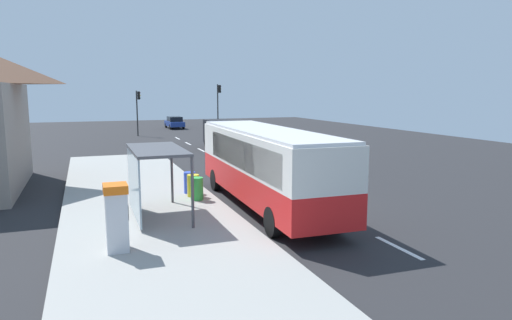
# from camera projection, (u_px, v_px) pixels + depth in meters

# --- Properties ---
(ground_plane) EXTENTS (56.00, 92.00, 0.04)m
(ground_plane) POSITION_uv_depth(u_px,v_px,m) (215.00, 159.00, 32.40)
(ground_plane) COLOR #262628
(sidewalk_platform) EXTENTS (6.20, 30.00, 0.18)m
(sidewalk_platform) POSITION_uv_depth(u_px,v_px,m) (143.00, 204.00, 19.05)
(sidewalk_platform) COLOR #999993
(sidewalk_platform) RESTS_ON ground
(lane_stripe_seg_0) EXTENTS (0.16, 2.20, 0.01)m
(lane_stripe_seg_0) POSITION_uv_depth(u_px,v_px,m) (398.00, 248.00, 13.95)
(lane_stripe_seg_0) COLOR silver
(lane_stripe_seg_0) RESTS_ON ground
(lane_stripe_seg_1) EXTENTS (0.16, 2.20, 0.01)m
(lane_stripe_seg_1) POSITION_uv_depth(u_px,v_px,m) (320.00, 209.00, 18.59)
(lane_stripe_seg_1) COLOR silver
(lane_stripe_seg_1) RESTS_ON ground
(lane_stripe_seg_2) EXTENTS (0.16, 2.20, 0.01)m
(lane_stripe_seg_2) POSITION_uv_depth(u_px,v_px,m) (272.00, 185.00, 23.22)
(lane_stripe_seg_2) COLOR silver
(lane_stripe_seg_2) RESTS_ON ground
(lane_stripe_seg_3) EXTENTS (0.16, 2.20, 0.01)m
(lane_stripe_seg_3) POSITION_uv_depth(u_px,v_px,m) (241.00, 170.00, 27.85)
(lane_stripe_seg_3) COLOR silver
(lane_stripe_seg_3) RESTS_ON ground
(lane_stripe_seg_4) EXTENTS (0.16, 2.20, 0.01)m
(lane_stripe_seg_4) POSITION_uv_depth(u_px,v_px,m) (218.00, 158.00, 32.48)
(lane_stripe_seg_4) COLOR silver
(lane_stripe_seg_4) RESTS_ON ground
(lane_stripe_seg_5) EXTENTS (0.16, 2.20, 0.01)m
(lane_stripe_seg_5) POSITION_uv_depth(u_px,v_px,m) (201.00, 150.00, 37.11)
(lane_stripe_seg_5) COLOR silver
(lane_stripe_seg_5) RESTS_ON ground
(lane_stripe_seg_6) EXTENTS (0.16, 2.20, 0.01)m
(lane_stripe_seg_6) POSITION_uv_depth(u_px,v_px,m) (188.00, 144.00, 41.74)
(lane_stripe_seg_6) COLOR silver
(lane_stripe_seg_6) RESTS_ON ground
(lane_stripe_seg_7) EXTENTS (0.16, 2.20, 0.01)m
(lane_stripe_seg_7) POSITION_uv_depth(u_px,v_px,m) (177.00, 138.00, 46.38)
(lane_stripe_seg_7) COLOR silver
(lane_stripe_seg_7) RESTS_ON ground
(bus) EXTENTS (2.76, 11.06, 3.21)m
(bus) POSITION_uv_depth(u_px,v_px,m) (265.00, 163.00, 18.59)
(bus) COLOR red
(bus) RESTS_ON ground
(white_van) EXTENTS (2.23, 5.28, 2.30)m
(white_van) POSITION_uv_depth(u_px,v_px,m) (224.00, 133.00, 37.68)
(white_van) COLOR black
(white_van) RESTS_ON ground
(sedan_near) EXTENTS (1.90, 4.43, 1.52)m
(sedan_near) POSITION_uv_depth(u_px,v_px,m) (175.00, 122.00, 58.56)
(sedan_near) COLOR navy
(sedan_near) RESTS_ON ground
(ticket_machine) EXTENTS (0.66, 0.76, 1.94)m
(ticket_machine) POSITION_uv_depth(u_px,v_px,m) (117.00, 217.00, 13.06)
(ticket_machine) COLOR silver
(ticket_machine) RESTS_ON sidewalk_platform
(recycling_bin_green) EXTENTS (0.52, 0.52, 0.95)m
(recycling_bin_green) POSITION_uv_depth(u_px,v_px,m) (197.00, 189.00, 19.31)
(recycling_bin_green) COLOR green
(recycling_bin_green) RESTS_ON sidewalk_platform
(recycling_bin_yellow) EXTENTS (0.52, 0.52, 0.95)m
(recycling_bin_yellow) POSITION_uv_depth(u_px,v_px,m) (193.00, 186.00, 19.95)
(recycling_bin_yellow) COLOR yellow
(recycling_bin_yellow) RESTS_ON sidewalk_platform
(recycling_bin_blue) EXTENTS (0.52, 0.52, 0.95)m
(recycling_bin_blue) POSITION_uv_depth(u_px,v_px,m) (190.00, 183.00, 20.60)
(recycling_bin_blue) COLOR blue
(recycling_bin_blue) RESTS_ON sidewalk_platform
(traffic_light_near_side) EXTENTS (0.49, 0.28, 5.46)m
(traffic_light_near_side) POSITION_uv_depth(u_px,v_px,m) (219.00, 101.00, 50.60)
(traffic_light_near_side) COLOR #2D2D2D
(traffic_light_near_side) RESTS_ON ground
(traffic_light_far_side) EXTENTS (0.49, 0.28, 4.77)m
(traffic_light_far_side) POSITION_uv_depth(u_px,v_px,m) (138.00, 106.00, 48.42)
(traffic_light_far_side) COLOR #2D2D2D
(traffic_light_far_side) RESTS_ON ground
(bus_shelter) EXTENTS (1.80, 4.00, 2.50)m
(bus_shelter) POSITION_uv_depth(u_px,v_px,m) (148.00, 165.00, 16.48)
(bus_shelter) COLOR #4C4C51
(bus_shelter) RESTS_ON sidewalk_platform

